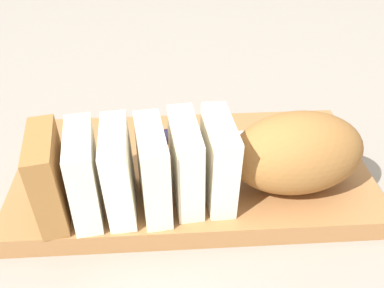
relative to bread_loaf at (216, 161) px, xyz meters
name	(u,v)px	position (x,y,z in m)	size (l,w,h in m)	color
ground_plane	(192,179)	(0.02, -0.06, -0.07)	(3.00, 3.00, 0.00)	gray
cutting_board	(192,171)	(0.02, -0.06, -0.06)	(0.43, 0.24, 0.03)	#9E6B3D
bread_loaf	(216,161)	(0.00, 0.00, 0.00)	(0.37, 0.13, 0.10)	#996633
bread_knife	(195,136)	(0.02, -0.11, -0.04)	(0.27, 0.05, 0.02)	silver
crumb_near_knife	(185,164)	(0.03, -0.06, -0.05)	(0.00, 0.00, 0.00)	#996633
crumb_near_loaf	(205,172)	(0.01, -0.04, -0.05)	(0.01, 0.01, 0.01)	#996633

